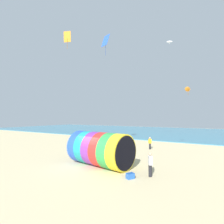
{
  "coord_description": "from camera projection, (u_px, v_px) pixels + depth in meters",
  "views": [
    {
      "loc": [
        9.24,
        -11.79,
        4.13
      ],
      "look_at": [
        0.64,
        2.45,
        4.61
      ],
      "focal_mm": 28.0,
      "sensor_mm": 36.0,
      "label": 1
    }
  ],
  "objects": [
    {
      "name": "sea",
      "position": [
        178.0,
        132.0,
        47.02
      ],
      "size": [
        120.0,
        40.0,
        0.1
      ],
      "primitive_type": "cube",
      "color": "teal",
      "rests_on": "ground"
    },
    {
      "name": "ground_plane",
      "position": [
        91.0,
        166.0,
        14.75
      ],
      "size": [
        120.0,
        120.0,
        0.0
      ],
      "primitive_type": "plane",
      "color": "#CCBA8C"
    },
    {
      "name": "cooler_box",
      "position": [
        130.0,
        176.0,
        11.7
      ],
      "size": [
        0.57,
        0.63,
        0.36
      ],
      "primitive_type": "cube",
      "rotation": [
        0.0,
        0.0,
        1.04
      ],
      "color": "#2659B2",
      "rests_on": "ground"
    },
    {
      "name": "kite_blue_diamond",
      "position": [
        106.0,
        41.0,
        22.37
      ],
      "size": [
        1.23,
        0.88,
        2.7
      ],
      "color": "blue"
    },
    {
      "name": "giant_inflatable_tube",
      "position": [
        100.0,
        149.0,
        14.83
      ],
      "size": [
        5.85,
        3.66,
        2.84
      ],
      "color": "blue",
      "rests_on": "ground"
    },
    {
      "name": "kite_white_parafoil",
      "position": [
        169.0,
        42.0,
        27.78
      ],
      "size": [
        1.0,
        0.71,
        0.51
      ],
      "color": "white"
    },
    {
      "name": "kite_orange_delta",
      "position": [
        188.0,
        88.0,
        20.85
      ],
      "size": [
        0.82,
        0.89,
        1.21
      ],
      "color": "orange"
    },
    {
      "name": "kite_handler",
      "position": [
        150.0,
        164.0,
        12.11
      ],
      "size": [
        0.39,
        0.42,
        1.68
      ],
      "color": "black",
      "rests_on": "ground"
    },
    {
      "name": "bystander_near_water",
      "position": [
        150.0,
        143.0,
        22.36
      ],
      "size": [
        0.42,
        0.4,
        1.55
      ],
      "color": "black",
      "rests_on": "ground"
    },
    {
      "name": "kite_orange_diamond",
      "position": [
        67.0,
        37.0,
        19.62
      ],
      "size": [
        0.81,
        0.42,
        2.01
      ],
      "color": "orange"
    }
  ]
}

